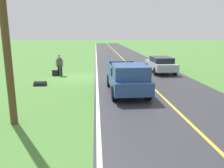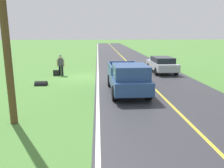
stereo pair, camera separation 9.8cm
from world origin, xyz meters
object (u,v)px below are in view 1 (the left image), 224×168
at_px(pickup_truck_passing, 127,77).
at_px(sedan_near_oncoming, 161,64).
at_px(hitchhiker_walking, 60,64).
at_px(suitcase_carried, 55,73).
at_px(utility_pole_roadside, 5,32).

bearing_deg(pickup_truck_passing, sedan_near_oncoming, -119.96).
height_order(hitchhiker_walking, pickup_truck_passing, pickup_truck_passing).
distance_m(suitcase_carried, pickup_truck_passing, 7.96).
height_order(sedan_near_oncoming, utility_pole_roadside, utility_pole_roadside).
xyz_separation_m(suitcase_carried, sedan_near_oncoming, (-9.29, -1.06, 0.51)).
bearing_deg(sedan_near_oncoming, pickup_truck_passing, 60.04).
relative_size(suitcase_carried, utility_pole_roadside, 0.07).
bearing_deg(suitcase_carried, hitchhiker_walking, 100.86).
bearing_deg(utility_pole_roadside, sedan_near_oncoming, -129.10).
height_order(suitcase_carried, sedan_near_oncoming, sedan_near_oncoming).
height_order(hitchhiker_walking, utility_pole_roadside, utility_pole_roadside).
bearing_deg(suitcase_carried, utility_pole_roadside, -3.43).
xyz_separation_m(suitcase_carried, utility_pole_roadside, (-0.15, 10.18, 3.31)).
distance_m(pickup_truck_passing, utility_pole_roadside, 7.14).
xyz_separation_m(hitchhiker_walking, pickup_truck_passing, (-4.85, 6.03, -0.01)).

